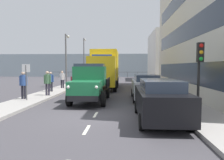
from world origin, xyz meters
The scene contains 21 objects.
ground_plane centered at (0.00, -11.86, 0.00)m, with size 80.00×80.00×0.00m, color #423F44.
sidewalk_left centered at (-4.78, -11.86, 0.07)m, with size 2.07×42.92×0.15m, color #9E9993.
sidewalk_right centered at (4.78, -11.86, 0.07)m, with size 2.07×42.92×0.15m, color #9E9993.
road_centreline_markings centered at (0.00, -10.85, 0.00)m, with size 0.12×38.43×0.01m.
building_far_block centered at (-9.68, -25.99, 3.91)m, with size 7.73×10.37×7.82m.
sea_horizon centered at (0.00, -36.32, 2.50)m, with size 80.00×0.80×5.00m, color #84939E.
seawall_railing centered at (0.00, -32.72, 0.92)m, with size 28.08×0.08×1.20m.
truck_vintage_green centered at (0.81, -3.46, 1.18)m, with size 2.17×5.64×2.43m.
lorry_cargo_yellow centered at (0.62, -11.62, 2.08)m, with size 2.58×8.20×3.87m.
car_black_kerbside_near centered at (-2.80, 0.80, 0.90)m, with size 1.88×4.48×1.72m.
car_silver_kerbside_1 centered at (-2.80, -4.72, 0.90)m, with size 1.85×4.57×1.72m.
car_maroon_oppositeside_0 centered at (2.80, -12.13, 0.90)m, with size 1.92×4.36×1.72m.
car_red_oppositeside_1 centered at (2.80, -18.16, 0.90)m, with size 1.80×4.41×1.72m.
pedestrian_near_railing centered at (5.21, -3.69, 1.21)m, with size 0.53×0.34×1.79m.
pedestrian_by_lamp centered at (4.25, -5.39, 1.20)m, with size 0.53×0.34×1.77m.
pedestrian_couple_a centered at (4.86, -7.74, 1.12)m, with size 0.53×0.34×1.65m.
pedestrian_with_bag centered at (4.74, -10.65, 1.13)m, with size 0.53×0.34×1.67m.
traffic_light_near centered at (-4.82, -0.44, 2.47)m, with size 0.28×0.41×3.20m.
lamp_post_promenade centered at (4.83, -12.58, 3.51)m, with size 0.32×1.14×5.53m.
lamp_post_far centered at (4.89, -22.76, 4.01)m, with size 0.32×1.14×6.48m.
street_sign centered at (4.77, -3.19, 1.68)m, with size 0.50×0.07×2.25m.
Camera 1 is at (-1.33, 9.45, 2.26)m, focal length 33.48 mm.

